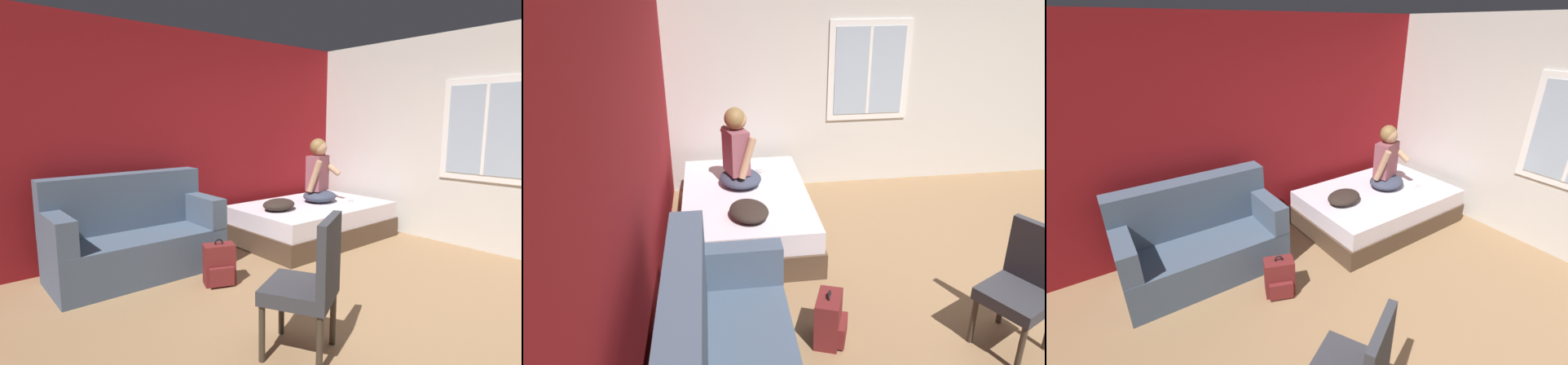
% 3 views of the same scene
% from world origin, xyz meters
% --- Properties ---
extents(wall_back_accent, '(10.35, 0.16, 2.70)m').
position_xyz_m(wall_back_accent, '(0.00, 2.99, 1.35)').
color(wall_back_accent, maroon).
rests_on(wall_back_accent, ground).
extents(bed, '(2.07, 1.35, 0.48)m').
position_xyz_m(bed, '(1.46, 2.07, 0.24)').
color(bed, '#4C3828').
rests_on(bed, ground).
extents(couch, '(1.70, 0.83, 1.04)m').
position_xyz_m(couch, '(-0.91, 2.38, 0.39)').
color(couch, '#47566B').
rests_on(couch, ground).
extents(person_seated, '(0.63, 0.57, 0.88)m').
position_xyz_m(person_seated, '(1.64, 2.12, 0.84)').
color(person_seated, '#383D51').
rests_on(person_seated, bed).
extents(backpack, '(0.34, 0.31, 0.46)m').
position_xyz_m(backpack, '(-0.40, 1.56, 0.19)').
color(backpack, maroon).
rests_on(backpack, ground).
extents(throw_pillow, '(0.55, 0.47, 0.14)m').
position_xyz_m(throw_pillow, '(0.86, 2.07, 0.55)').
color(throw_pillow, '#2D231E').
rests_on(throw_pillow, bed).
extents(cell_phone, '(0.16, 0.12, 0.01)m').
position_xyz_m(cell_phone, '(2.01, 1.84, 0.48)').
color(cell_phone, '#B7B7BC').
rests_on(cell_phone, bed).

